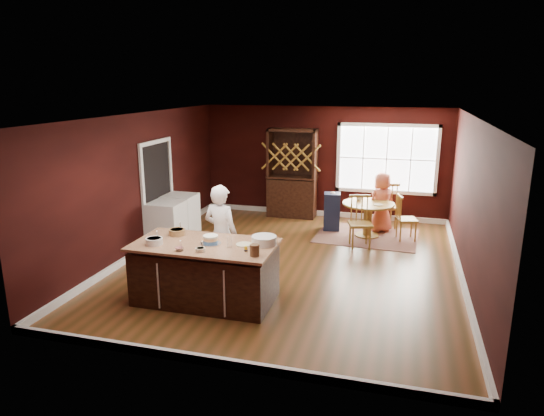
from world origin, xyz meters
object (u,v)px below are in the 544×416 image
Objects in this scene: dining_table at (368,212)px; layer_cake at (211,240)px; baker at (221,235)px; hutch at (292,173)px; toddler at (336,194)px; seated_woman at (382,202)px; dryer at (181,216)px; chair_east at (407,217)px; kitchen_island at (205,273)px; chair_south at (360,222)px; chair_north at (386,205)px; high_chair at (332,211)px; washer at (167,225)px.

layer_cake reaches higher than dining_table.
hutch is (0.19, 4.34, 0.25)m from baker.
seated_woman is at bearing 5.36° from toddler.
dryer is at bearing -129.75° from hutch.
dining_table is 1.12× the size of chair_east.
kitchen_island is at bearing -108.00° from toddler.
chair_east is 0.92× the size of chair_south.
kitchen_island is 1.28× the size of baker.
chair_east is (2.95, 3.16, -0.35)m from baker.
chair_north is at bearing 20.62° from toddler.
kitchen_island is 1.60× the size of seated_woman.
layer_cake reaches higher than dryer.
kitchen_island is 2.41× the size of high_chair.
baker is 4.34m from chair_east.
chair_south is at bearing -118.77° from baker.
chair_south is (-0.90, -0.75, 0.04)m from chair_east.
dryer is at bearing 5.41° from chair_north.
chair_south is at bearing 37.28° from seated_woman.
dryer is at bearing 90.00° from washer.
washer is 0.99× the size of dryer.
kitchen_island is 0.81m from baker.
toddler reaches higher than kitchen_island.
dryer is (-1.91, -2.30, -0.61)m from hutch.
seated_woman reaches higher than kitchen_island.
baker is 4.68m from chair_north.
dining_table is 0.53m from seated_woman.
layer_cake is 0.29× the size of chair_south.
seated_woman is at bearing -111.82° from baker.
baker is 1.57× the size of chair_south.
chair_north reaches higher than dryer.
dining_table is 3.85m from baker.
chair_south is 1.33m from toddler.
chair_south reaches higher than toddler.
high_chair is at bearing 33.98° from washer.
hutch reaches higher than dryer.
chair_east reaches higher than washer.
seated_woman is 1.51× the size of high_chair.
chair_east is 1.04× the size of dryer.
seated_woman reaches higher than chair_north.
baker is 1.70× the size of chair_east.
chair_east reaches higher than dryer.
toddler is at bearing 154.98° from dining_table.
seated_woman is at bearing 62.10° from layer_cake.
kitchen_island is 2.27× the size of dryer.
baker is at bearing -111.41° from toddler.
chair_south is at bearing 55.01° from chair_north.
layer_cake is 2.83m from washer.
chair_north reaches higher than layer_cake.
chair_north is at bearing -110.65° from baker.
seated_woman reaches higher than chair_east.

